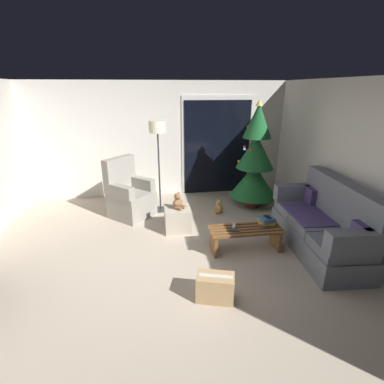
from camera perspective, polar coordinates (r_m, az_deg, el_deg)
name	(u,v)px	position (r m, az deg, el deg)	size (l,w,h in m)	color
ground_plane	(171,268)	(4.12, -4.28, -14.85)	(7.00, 7.00, 0.00)	#B2A38E
wall_back	(159,140)	(6.53, -6.51, 10.20)	(5.72, 0.12, 2.50)	silver
wall_right	(377,173)	(4.67, 32.88, 3.16)	(0.12, 6.00, 2.50)	silver
patio_door_frame	(217,146)	(6.65, 4.96, 9.11)	(1.60, 0.02, 2.20)	silver
patio_door_glass	(217,148)	(6.64, 4.98, 8.66)	(1.50, 0.02, 2.10)	black
couch	(323,226)	(4.76, 24.62, -6.12)	(0.90, 1.99, 1.08)	slate
coffee_table	(246,235)	(4.47, 10.59, -8.46)	(1.10, 0.40, 0.36)	brown
remote_graphite	(234,230)	(4.30, 8.35, -7.56)	(0.04, 0.16, 0.02)	#333338
remote_silver	(234,226)	(4.43, 8.33, -6.70)	(0.04, 0.16, 0.02)	#ADADB2
book_stack	(267,221)	(4.56, 14.62, -5.68)	(0.27, 0.22, 0.13)	#4C4C51
cell_phone	(267,217)	(4.54, 14.76, -4.78)	(0.07, 0.14, 0.01)	black
christmas_tree	(255,162)	(5.94, 12.39, 5.87)	(0.94, 0.94, 2.15)	#4C1E19
armchair	(129,196)	(5.61, -12.34, -0.80)	(0.97, 0.97, 1.13)	gray
floor_lamp	(158,136)	(5.49, -6.82, 11.03)	(0.32, 0.32, 1.78)	#2D2D30
ottoman	(178,219)	(5.01, -2.85, -5.38)	(0.44, 0.44, 0.41)	#B2A893
teddy_bear_chestnut	(178,202)	(4.87, -2.82, -1.96)	(0.22, 0.21, 0.29)	brown
teddy_bear_honey_by_tree	(219,207)	(5.73, 5.32, -2.97)	(0.20, 0.20, 0.29)	tan
cardboard_box_taped_mid_floor	(215,287)	(3.54, 4.63, -18.35)	(0.49, 0.36, 0.32)	tan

